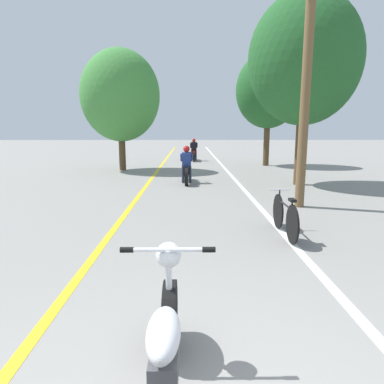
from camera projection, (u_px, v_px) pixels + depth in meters
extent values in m
cube|color=yellow|center=(152.00, 178.00, 14.25)|extent=(0.14, 48.00, 0.01)
cube|color=white|center=(233.00, 178.00, 14.28)|extent=(0.14, 48.00, 0.01)
cylinder|color=brown|center=(306.00, 83.00, 8.50)|extent=(0.24, 0.24, 6.32)
cylinder|color=#513A23|center=(300.00, 141.00, 12.36)|extent=(0.32, 0.32, 3.16)
ellipsoid|color=#235B28|center=(305.00, 59.00, 11.85)|extent=(3.91, 3.52, 4.50)
cylinder|color=#513A23|center=(267.00, 139.00, 18.84)|extent=(0.32, 0.32, 2.95)
ellipsoid|color=#235B28|center=(269.00, 90.00, 18.36)|extent=(3.51, 3.16, 4.04)
cylinder|color=#513A23|center=(122.00, 146.00, 16.77)|extent=(0.32, 0.32, 2.39)
ellipsoid|color=#42893D|center=(120.00, 96.00, 16.33)|extent=(3.78, 3.40, 4.35)
cylinder|color=black|center=(170.00, 316.00, 3.16)|extent=(0.12, 0.67, 0.67)
ellipsoid|color=silver|center=(163.00, 333.00, 2.35)|extent=(0.24, 0.62, 0.22)
cube|color=#4C4C51|center=(164.00, 369.00, 2.40)|extent=(0.20, 0.36, 0.24)
cylinder|color=silver|center=(169.00, 285.00, 3.00)|extent=(0.06, 0.23, 0.73)
cylinder|color=silver|center=(168.00, 250.00, 2.85)|extent=(0.69, 0.04, 0.04)
cylinder|color=black|center=(127.00, 250.00, 2.85)|extent=(0.11, 0.05, 0.05)
cylinder|color=black|center=(209.00, 250.00, 2.85)|extent=(0.11, 0.05, 0.05)
sphere|color=silver|center=(169.00, 255.00, 2.95)|extent=(0.23, 0.23, 0.23)
cylinder|color=black|center=(187.00, 172.00, 13.66)|extent=(0.12, 0.64, 0.64)
cylinder|color=black|center=(186.00, 177.00, 12.33)|extent=(0.12, 0.64, 0.64)
cube|color=black|center=(187.00, 170.00, 12.96)|extent=(0.20, 0.87, 0.28)
cylinder|color=silver|center=(187.00, 156.00, 13.44)|extent=(0.50, 0.03, 0.03)
cylinder|color=#282D3D|center=(183.00, 175.00, 12.95)|extent=(0.11, 0.11, 0.64)
cylinder|color=#282D3D|center=(190.00, 175.00, 12.95)|extent=(0.11, 0.11, 0.64)
cube|color=navy|center=(187.00, 159.00, 12.87)|extent=(0.34, 0.27, 0.54)
cylinder|color=navy|center=(181.00, 158.00, 13.02)|extent=(0.08, 0.43, 0.33)
cylinder|color=navy|center=(192.00, 158.00, 13.02)|extent=(0.08, 0.43, 0.33)
sphere|color=#B21919|center=(187.00, 149.00, 12.84)|extent=(0.25, 0.25, 0.25)
cylinder|color=black|center=(194.00, 155.00, 22.54)|extent=(0.12, 0.64, 0.64)
cylinder|color=black|center=(194.00, 157.00, 21.18)|extent=(0.12, 0.64, 0.64)
cube|color=maroon|center=(194.00, 153.00, 21.83)|extent=(0.20, 0.89, 0.28)
cylinder|color=silver|center=(194.00, 145.00, 22.32)|extent=(0.50, 0.03, 0.03)
cylinder|color=#282D3D|center=(192.00, 156.00, 21.81)|extent=(0.11, 0.11, 0.64)
cylinder|color=#282D3D|center=(196.00, 156.00, 21.81)|extent=(0.11, 0.11, 0.64)
cube|color=black|center=(194.00, 146.00, 21.73)|extent=(0.34, 0.27, 0.57)
cylinder|color=black|center=(191.00, 145.00, 21.88)|extent=(0.08, 0.45, 0.35)
cylinder|color=black|center=(197.00, 145.00, 21.88)|extent=(0.08, 0.45, 0.35)
sphere|color=#B21919|center=(194.00, 140.00, 21.70)|extent=(0.22, 0.22, 0.22)
cylinder|color=black|center=(278.00, 211.00, 7.07)|extent=(0.04, 0.71, 0.71)
cylinder|color=black|center=(292.00, 225.00, 6.09)|extent=(0.04, 0.71, 0.71)
cylinder|color=black|center=(285.00, 205.00, 6.54)|extent=(0.04, 0.79, 0.04)
cylinder|color=black|center=(292.00, 212.00, 6.13)|extent=(0.03, 0.03, 0.43)
cube|color=black|center=(292.00, 200.00, 6.09)|extent=(0.10, 0.20, 0.05)
cylinder|color=black|center=(279.00, 201.00, 6.98)|extent=(0.03, 0.03, 0.46)
cylinder|color=silver|center=(280.00, 190.00, 6.94)|extent=(0.44, 0.03, 0.03)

